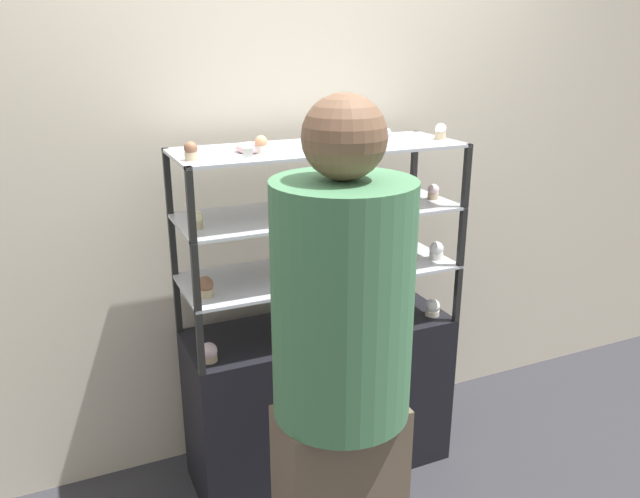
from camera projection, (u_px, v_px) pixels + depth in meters
The scene contains 28 objects.
ground_plane at pixel (320, 464), 2.89m from camera, with size 20.00×20.00×0.00m, color #2D2D33.
back_wall at pixel (288, 173), 2.78m from camera, with size 8.00×0.05×2.60m.
display_base at pixel (320, 397), 2.78m from camera, with size 1.14×0.41×0.71m.
display_riser_lower at pixel (320, 273), 2.59m from camera, with size 1.14×0.41×0.26m.
display_riser_middle at pixel (320, 214), 2.50m from camera, with size 1.14×0.41×0.26m.
display_riser_upper at pixel (320, 150), 2.42m from camera, with size 1.14×0.41×0.26m.
layer_cake_centerpiece at pixel (295, 261), 2.51m from camera, with size 0.21×0.21×0.11m.
sheet_cake_frosted at pixel (385, 196), 2.56m from camera, with size 0.19×0.18×0.07m.
cupcake_0 at pixel (209, 353), 2.36m from camera, with size 0.07×0.07×0.07m.
cupcake_1 at pixel (324, 323), 2.61m from camera, with size 0.07×0.07×0.07m.
cupcake_2 at pixel (432, 308), 2.75m from camera, with size 0.07×0.07×0.07m.
price_tag_0 at pixel (315, 344), 2.45m from camera, with size 0.04×0.00×0.04m.
cupcake_3 at pixel (205, 287), 2.30m from camera, with size 0.06×0.06×0.08m.
cupcake_4 at pixel (369, 263), 2.55m from camera, with size 0.06×0.06×0.08m.
cupcake_5 at pixel (436, 251), 2.69m from camera, with size 0.06×0.06×0.08m.
price_tag_1 at pixel (402, 269), 2.52m from camera, with size 0.04×0.00×0.04m.
cupcake_6 at pixel (197, 220), 2.24m from camera, with size 0.05×0.05×0.07m.
cupcake_7 at pixel (289, 210), 2.37m from camera, with size 0.05×0.05×0.07m.
cupcake_8 at pixel (433, 192), 2.65m from camera, with size 0.05×0.05×0.07m.
price_tag_2 at pixel (372, 212), 2.38m from camera, with size 0.04×0.00×0.04m.
cupcake_9 at pixel (191, 151), 2.12m from camera, with size 0.05×0.05×0.07m.
cupcake_10 at pixel (261, 145), 2.25m from camera, with size 0.05×0.05×0.07m.
cupcake_11 at pixel (325, 140), 2.36m from camera, with size 0.05×0.05×0.07m.
cupcake_12 at pixel (385, 136), 2.45m from camera, with size 0.05×0.05×0.07m.
cupcake_13 at pixel (441, 131), 2.57m from camera, with size 0.05×0.05×0.07m.
price_tag_3 at pixel (248, 155), 2.11m from camera, with size 0.04×0.00×0.04m.
donut_glazed at pixel (251, 148), 2.29m from camera, with size 0.11×0.11×0.03m.
customer_figure at pixel (341, 373), 1.84m from camera, with size 0.41×0.41×1.74m.
Camera 1 is at (-0.98, -2.21, 1.87)m, focal length 35.00 mm.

